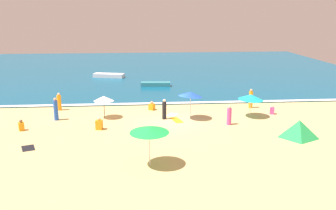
{
  "coord_description": "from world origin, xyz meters",
  "views": [
    {
      "loc": [
        -2.25,
        -27.87,
        8.7
      ],
      "look_at": [
        0.26,
        2.81,
        0.8
      ],
      "focal_mm": 39.48,
      "sensor_mm": 36.0,
      "label": 1
    }
  ],
  "objects": [
    {
      "name": "beach_tent",
      "position": [
        8.86,
        -4.2,
        0.67
      ],
      "size": [
        2.41,
        2.21,
        1.34
      ],
      "color": "green",
      "rests_on": "ground_plane"
    },
    {
      "name": "beach_umbrella_2",
      "position": [
        -5.13,
        2.06,
        1.65
      ],
      "size": [
        2.31,
        2.31,
        1.88
      ],
      "color": "#4C3823",
      "rests_on": "ground_plane"
    },
    {
      "name": "beachgoer_0",
      "position": [
        -11.02,
        -0.83,
        0.37
      ],
      "size": [
        0.5,
        0.5,
        0.85
      ],
      "color": "orange",
      "rests_on": "ground_plane"
    },
    {
      "name": "wave_breaker_foam",
      "position": [
        0.0,
        6.3,
        0.1
      ],
      "size": [
        57.0,
        0.7,
        0.01
      ],
      "primitive_type": "cube",
      "color": "white",
      "rests_on": "ocean_water"
    },
    {
      "name": "beachgoer_4",
      "position": [
        9.23,
        2.07,
        0.32
      ],
      "size": [
        0.49,
        0.49,
        0.76
      ],
      "color": "#D84CA5",
      "rests_on": "ground_plane"
    },
    {
      "name": "beachgoer_2",
      "position": [
        -8.99,
        1.73,
        0.89
      ],
      "size": [
        0.4,
        0.4,
        1.88
      ],
      "color": "blue",
      "rests_on": "ground_plane"
    },
    {
      "name": "small_boat_0",
      "position": [
        -6.14,
        20.94,
        0.35
      ],
      "size": [
        4.23,
        2.3,
        0.5
      ],
      "color": "white",
      "rests_on": "ocean_water"
    },
    {
      "name": "beachgoer_9",
      "position": [
        8.0,
        4.29,
        0.83
      ],
      "size": [
        0.38,
        0.38,
        1.77
      ],
      "color": "orange",
      "rests_on": "ground_plane"
    },
    {
      "name": "beachgoer_7",
      "position": [
        -0.17,
        1.31,
        0.8
      ],
      "size": [
        0.48,
        0.48,
        1.69
      ],
      "color": "black",
      "rests_on": "ground_plane"
    },
    {
      "name": "beach_umbrella_3",
      "position": [
        1.97,
        1.2,
        2.1
      ],
      "size": [
        2.78,
        2.77,
        2.38
      ],
      "color": "silver",
      "rests_on": "ground_plane"
    },
    {
      "name": "beachgoer_6",
      "position": [
        -1.09,
        4.29,
        0.33
      ],
      "size": [
        0.63,
        0.63,
        0.81
      ],
      "color": "orange",
      "rests_on": "ground_plane"
    },
    {
      "name": "beach_umbrella_4",
      "position": [
        7.08,
        1.41,
        1.71
      ],
      "size": [
        2.95,
        2.95,
        1.98
      ],
      "color": "silver",
      "rests_on": "ground_plane"
    },
    {
      "name": "beachgoer_5",
      "position": [
        4.77,
        -0.64,
        0.72
      ],
      "size": [
        0.43,
        0.43,
        1.54
      ],
      "color": "#D84CA5",
      "rests_on": "ground_plane"
    },
    {
      "name": "beach_towel_2",
      "position": [
        0.8,
        0.93,
        0.01
      ],
      "size": [
        1.05,
        1.83,
        0.01
      ],
      "color": "orange",
      "rests_on": "ground_plane"
    },
    {
      "name": "ground_plane",
      "position": [
        0.0,
        0.0,
        0.0
      ],
      "size": [
        60.0,
        60.0,
        0.0
      ],
      "primitive_type": "plane",
      "color": "#D8B775"
    },
    {
      "name": "beach_umbrella_0",
      "position": [
        -1.69,
        -8.03,
        2.16
      ],
      "size": [
        2.63,
        2.64,
        2.35
      ],
      "color": "silver",
      "rests_on": "ground_plane"
    },
    {
      "name": "beachgoer_1",
      "position": [
        -9.37,
        4.88,
        0.73
      ],
      "size": [
        0.41,
        0.41,
        1.59
      ],
      "color": "orange",
      "rests_on": "ground_plane"
    },
    {
      "name": "beach_towel_0",
      "position": [
        -9.5,
        -4.62,
        0.01
      ],
      "size": [
        1.13,
        1.37,
        0.01
      ],
      "color": "black",
      "rests_on": "ground_plane"
    },
    {
      "name": "ocean_water",
      "position": [
        0.0,
        28.0,
        0.05
      ],
      "size": [
        60.0,
        44.0,
        0.1
      ],
      "primitive_type": "cube",
      "color": "#0F567A",
      "rests_on": "ground_plane"
    },
    {
      "name": "small_boat_1",
      "position": [
        -0.24,
        14.5,
        0.34
      ],
      "size": [
        3.49,
        1.31,
        0.48
      ],
      "color": "teal",
      "rests_on": "ocean_water"
    },
    {
      "name": "beach_towel_1",
      "position": [
        0.6,
        2.54,
        0.01
      ],
      "size": [
        1.14,
        1.24,
        0.01
      ],
      "color": "white",
      "rests_on": "ground_plane"
    },
    {
      "name": "beachgoer_8",
      "position": [
        -5.26,
        -1.04,
        0.41
      ],
      "size": [
        0.54,
        0.54,
        0.96
      ],
      "color": "orange",
      "rests_on": "ground_plane"
    }
  ]
}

